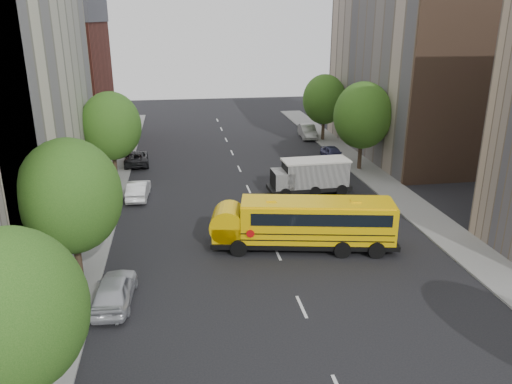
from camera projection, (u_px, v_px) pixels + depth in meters
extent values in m
plane|color=black|center=(271.00, 239.00, 31.82)|extent=(120.00, 120.00, 0.00)
cube|color=slate|center=(96.00, 220.00, 34.74)|extent=(3.00, 80.00, 0.12)
cube|color=slate|center=(406.00, 202.00, 38.18)|extent=(3.00, 80.00, 0.12)
cube|color=silver|center=(248.00, 189.00, 41.14)|extent=(0.15, 64.00, 0.01)
cube|color=maroon|center=(57.00, 86.00, 53.10)|extent=(10.00, 15.00, 13.00)
cube|color=tan|center=(410.00, 64.00, 50.20)|extent=(10.00, 22.00, 18.00)
cube|color=brown|center=(472.00, 76.00, 39.94)|extent=(10.10, 0.30, 18.00)
ellipsoid|color=#205115|center=(11.00, 312.00, 15.59)|extent=(4.80, 4.80, 5.52)
cylinder|color=#38281C|center=(78.00, 260.00, 25.97)|extent=(0.36, 0.36, 2.88)
ellipsoid|color=#205115|center=(70.00, 196.00, 24.81)|extent=(5.12, 5.12, 5.89)
cylinder|color=#38281C|center=(115.00, 165.00, 42.77)|extent=(0.36, 0.36, 2.81)
ellipsoid|color=#205115|center=(111.00, 126.00, 41.64)|extent=(4.99, 4.99, 5.74)
cylinder|color=#38281C|center=(360.00, 154.00, 46.03)|extent=(0.36, 0.36, 2.95)
ellipsoid|color=#205115|center=(363.00, 115.00, 44.85)|extent=(5.25, 5.25, 6.04)
cylinder|color=#38281C|center=(323.00, 129.00, 57.26)|extent=(0.36, 0.36, 2.74)
ellipsoid|color=#205115|center=(324.00, 99.00, 56.16)|extent=(4.86, 4.86, 5.59)
cube|color=black|center=(304.00, 240.00, 30.46)|extent=(11.43, 4.61, 0.30)
cube|color=#FFC505|center=(316.00, 220.00, 30.01)|extent=(9.27, 4.15, 2.29)
cube|color=#FFC505|center=(229.00, 230.00, 30.40)|extent=(2.19, 2.59, 1.00)
cube|color=black|center=(246.00, 212.00, 29.98)|extent=(0.92, 2.34, 1.19)
cube|color=#FFC505|center=(317.00, 202.00, 29.63)|extent=(9.23, 3.95, 0.14)
cube|color=black|center=(320.00, 213.00, 29.84)|extent=(8.50, 4.05, 0.75)
cube|color=black|center=(315.00, 232.00, 30.27)|extent=(9.28, 4.20, 0.06)
cube|color=black|center=(316.00, 226.00, 30.14)|extent=(9.28, 4.20, 0.06)
cube|color=#FFC505|center=(392.00, 221.00, 29.87)|extent=(0.62, 2.47, 2.29)
cube|color=#FFC505|center=(271.00, 200.00, 29.68)|extent=(0.70, 0.70, 0.10)
cube|color=#FFC505|center=(355.00, 201.00, 29.53)|extent=(0.70, 0.70, 0.10)
cylinder|color=#FFC505|center=(229.00, 222.00, 30.24)|extent=(2.49, 2.65, 2.09)
cylinder|color=red|center=(251.00, 234.00, 28.98)|extent=(0.50, 0.13, 0.50)
cylinder|color=black|center=(239.00, 248.00, 29.42)|extent=(1.03, 0.48, 1.00)
cylinder|color=black|center=(241.00, 231.00, 31.77)|extent=(1.03, 0.48, 1.00)
cylinder|color=black|center=(342.00, 250.00, 29.23)|extent=(1.03, 0.48, 1.00)
cylinder|color=black|center=(337.00, 233.00, 31.58)|extent=(1.03, 0.48, 1.00)
cylinder|color=black|center=(376.00, 250.00, 29.17)|extent=(1.03, 0.48, 1.00)
cylinder|color=black|center=(369.00, 233.00, 31.52)|extent=(1.03, 0.48, 1.00)
cube|color=black|center=(309.00, 187.00, 39.97)|extent=(6.66, 2.45, 0.33)
cube|color=white|center=(316.00, 173.00, 39.70)|extent=(5.12, 2.28, 1.97)
cube|color=white|center=(280.00, 179.00, 39.26)|extent=(1.61, 2.14, 1.32)
cube|color=silver|center=(316.00, 160.00, 39.35)|extent=(5.34, 2.39, 0.13)
cylinder|color=black|center=(283.00, 194.00, 38.54)|extent=(0.93, 0.31, 0.92)
cylinder|color=black|center=(276.00, 186.00, 40.57)|extent=(0.93, 0.31, 0.92)
cylinder|color=black|center=(316.00, 192.00, 39.03)|extent=(0.93, 0.31, 0.92)
cylinder|color=black|center=(307.00, 184.00, 41.06)|extent=(0.93, 0.31, 0.92)
cylinder|color=black|center=(345.00, 190.00, 39.48)|extent=(0.93, 0.31, 0.92)
cylinder|color=black|center=(335.00, 182.00, 41.51)|extent=(0.93, 0.31, 0.92)
imported|color=#B7B8BE|center=(114.00, 290.00, 24.39)|extent=(2.09, 4.56, 1.51)
imported|color=white|center=(138.00, 190.00, 38.90)|extent=(1.73, 4.34, 1.40)
imported|color=black|center=(136.00, 158.00, 47.91)|extent=(2.57, 5.03, 1.36)
imported|color=navy|center=(333.00, 153.00, 49.52)|extent=(1.81, 3.97, 1.32)
imported|color=#A2A39D|center=(308.00, 131.00, 58.68)|extent=(1.92, 4.77, 1.54)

